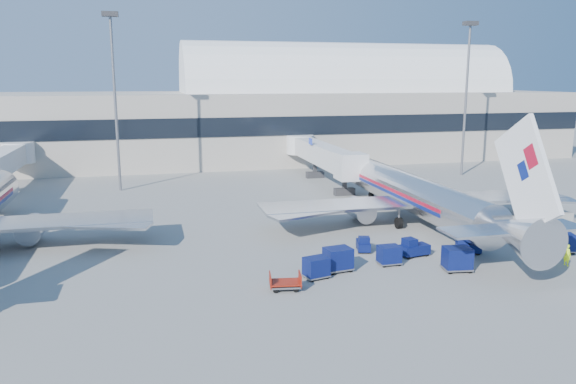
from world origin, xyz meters
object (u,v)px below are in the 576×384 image
object	(u,v)px
tug_lead	(413,248)
cart_train_b	(338,259)
jetbridge_mid	(0,164)
cart_solo_far	(562,242)
airliner_main	(419,196)
barrier_near	(503,221)
mast_west	(114,76)
tug_right	(467,245)
tug_left	(363,244)
barrier_far	(560,217)
ramp_worker	(567,255)
cart_solo_near	(457,259)
cart_train_a	(389,255)
cart_open_red	(286,284)
barrier_mid	(532,219)
mast_east	(467,76)
cart_train_c	(316,267)
jetbridge_near	(320,153)

from	to	relation	value
tug_lead	cart_train_b	xyz separation A→B (m)	(-7.25, -1.97, 0.26)
tug_lead	jetbridge_mid	bearing A→B (deg)	126.88
cart_solo_far	jetbridge_mid	bearing A→B (deg)	160.66
cart_train_b	airliner_main	bearing A→B (deg)	33.44
barrier_near	cart_train_b	size ratio (longest dim) A/B	1.31
mast_west	cart_solo_far	distance (m)	54.46
mast_west	cart_train_b	distance (m)	43.11
tug_right	tug_left	size ratio (longest dim) A/B	1.05
tug_lead	tug_right	bearing A→B (deg)	-13.57
barrier_far	tug_left	bearing A→B (deg)	-168.84
mast_west	cart_solo_far	bearing A→B (deg)	-44.57
barrier_far	barrier_near	bearing A→B (deg)	180.00
cart_train_b	ramp_worker	distance (m)	18.16
airliner_main	ramp_worker	distance (m)	15.60
cart_solo_near	tug_lead	bearing A→B (deg)	118.72
cart_train_a	barrier_far	bearing A→B (deg)	19.06
airliner_main	barrier_near	size ratio (longest dim) A/B	12.42
barrier_far	cart_open_red	bearing A→B (deg)	-159.88
jetbridge_mid	barrier_mid	world-z (taller)	jetbridge_mid
mast_east	cart_train_c	bearing A→B (deg)	-132.25
cart_train_a	cart_train_b	xyz separation A→B (m)	(-4.40, -0.43, 0.15)
cart_train_a	cart_solo_near	bearing A→B (deg)	-31.65
ramp_worker	tug_right	bearing A→B (deg)	41.40
ramp_worker	barrier_near	bearing A→B (deg)	-20.91
mast_west	cart_train_a	world-z (taller)	mast_west
barrier_mid	ramp_worker	size ratio (longest dim) A/B	1.73
jetbridge_mid	ramp_worker	bearing A→B (deg)	-39.27
cart_solo_far	cart_open_red	size ratio (longest dim) A/B	0.92
barrier_mid	cart_train_b	xyz separation A→B (m)	(-23.73, -8.87, 0.53)
mast_west	barrier_mid	xyz separation A→B (m)	(41.30, -28.00, -14.34)
tug_right	airliner_main	bearing A→B (deg)	116.58
mast_west	mast_east	xyz separation A→B (m)	(50.00, 0.00, 0.00)
mast_east	tug_left	xyz separation A→B (m)	(-28.70, -32.60, -14.17)
airliner_main	cart_train_b	bearing A→B (deg)	-137.55
airliner_main	barrier_far	bearing A→B (deg)	-9.74
mast_east	barrier_near	distance (m)	33.67
barrier_near	cart_train_c	xyz separation A→B (m)	(-22.50, -9.97, 0.39)
jetbridge_near	ramp_worker	bearing A→B (deg)	-79.09
cart_train_b	tug_right	bearing A→B (deg)	-0.84
cart_solo_near	jetbridge_mid	bearing A→B (deg)	143.42
mast_west	cart_open_red	xyz separation A→B (m)	(12.77, -39.66, -14.37)
jetbridge_near	cart_solo_far	bearing A→B (deg)	-75.29
cart_solo_near	cart_solo_far	distance (m)	11.30
jetbridge_near	cart_train_c	bearing A→B (deg)	-107.32
tug_left	barrier_mid	bearing A→B (deg)	-62.59
cart_train_c	cart_solo_near	distance (m)	10.95
cart_train_b	cart_open_red	bearing A→B (deg)	-158.77
cart_open_red	cart_solo_near	bearing A→B (deg)	11.08
barrier_mid	tug_left	world-z (taller)	tug_left
tug_lead	cart_train_a	bearing A→B (deg)	-162.60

